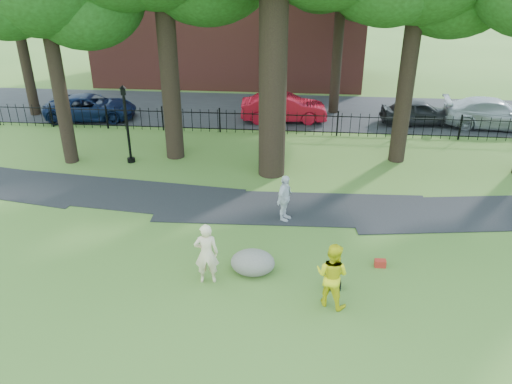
# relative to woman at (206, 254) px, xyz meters

# --- Properties ---
(ground) EXTENTS (120.00, 120.00, 0.00)m
(ground) POSITION_rel_woman_xyz_m (1.33, 0.74, -0.93)
(ground) COLOR #395B1F
(ground) RESTS_ON ground
(footpath) EXTENTS (36.07, 3.85, 0.03)m
(footpath) POSITION_rel_woman_xyz_m (2.33, 4.64, -0.93)
(footpath) COLOR black
(footpath) RESTS_ON ground
(street) EXTENTS (80.00, 7.00, 0.02)m
(street) POSITION_rel_woman_xyz_m (1.33, 16.74, -0.93)
(street) COLOR black
(street) RESTS_ON ground
(iron_fence) EXTENTS (44.00, 0.04, 1.20)m
(iron_fence) POSITION_rel_woman_xyz_m (1.33, 12.74, -0.33)
(iron_fence) COLOR black
(iron_fence) RESTS_ON ground
(woman) EXTENTS (0.74, 0.54, 1.87)m
(woman) POSITION_rel_woman_xyz_m (0.00, 0.00, 0.00)
(woman) COLOR beige
(woman) RESTS_ON ground
(man) EXTENTS (1.12, 1.03, 1.86)m
(man) POSITION_rel_woman_xyz_m (3.46, -0.69, -0.00)
(man) COLOR yellow
(man) RESTS_ON ground
(pedestrian) EXTENTS (0.77, 1.08, 1.70)m
(pedestrian) POSITION_rel_woman_xyz_m (2.03, 3.78, -0.08)
(pedestrian) COLOR silver
(pedestrian) RESTS_ON ground
(boulder) EXTENTS (1.54, 1.34, 0.76)m
(boulder) POSITION_rel_woman_xyz_m (1.25, 0.57, -0.55)
(boulder) COLOR slate
(boulder) RESTS_ON ground
(lamppost) EXTENTS (0.34, 0.34, 3.48)m
(lamppost) POSITION_rel_woman_xyz_m (-4.99, 8.40, 0.77)
(lamppost) COLOR black
(lamppost) RESTS_ON ground
(backpack) EXTENTS (0.40, 0.28, 0.28)m
(backpack) POSITION_rel_woman_xyz_m (3.59, -0.04, -0.79)
(backpack) COLOR black
(backpack) RESTS_ON ground
(red_bag) EXTENTS (0.33, 0.21, 0.23)m
(red_bag) POSITION_rel_woman_xyz_m (5.03, 1.19, -0.82)
(red_bag) COLOR maroon
(red_bag) RESTS_ON ground
(red_sedan) EXTENTS (4.73, 1.93, 1.53)m
(red_sedan) POSITION_rel_woman_xyz_m (1.52, 14.89, -0.17)
(red_sedan) COLOR #A50C1C
(red_sedan) RESTS_ON ground
(navy_van) EXTENTS (5.11, 2.83, 1.35)m
(navy_van) POSITION_rel_woman_xyz_m (-9.12, 14.24, -0.26)
(navy_van) COLOR #0A1636
(navy_van) RESTS_ON ground
(grey_car) EXTENTS (4.08, 1.91, 1.35)m
(grey_car) POSITION_rel_woman_xyz_m (8.76, 15.03, -0.26)
(grey_car) COLOR black
(grey_car) RESTS_ON ground
(silver_car) EXTENTS (5.43, 2.71, 1.52)m
(silver_car) POSITION_rel_woman_xyz_m (12.61, 14.83, -0.18)
(silver_car) COLOR #9D9FA6
(silver_car) RESTS_ON ground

